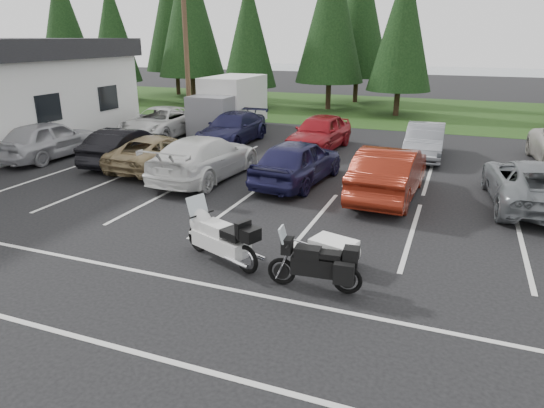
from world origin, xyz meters
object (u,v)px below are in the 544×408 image
(car_near_3, at_px, (205,157))
(car_near_4, at_px, (298,161))
(car_far_0, at_px, (160,123))
(box_truck, at_px, (226,105))
(car_near_2, at_px, (160,152))
(car_near_5, at_px, (389,172))
(car_near_6, at_px, (532,184))
(touring_motorcycle, at_px, (221,233))
(car_far_2, at_px, (319,132))
(car_far_1, at_px, (232,128))
(car_near_1, at_px, (126,146))
(adventure_motorcycle, at_px, (314,260))
(utility_pole, at_px, (186,42))
(car_near_0, at_px, (49,139))
(car_far_3, at_px, (425,141))
(cargo_trailer, at_px, (333,253))

(car_near_3, relative_size, car_near_4, 1.15)
(car_far_0, bearing_deg, box_truck, 45.46)
(car_near_2, bearing_deg, car_near_5, 179.81)
(car_near_6, distance_m, touring_motorcycle, 9.99)
(car_far_2, bearing_deg, car_far_1, -173.14)
(car_near_1, distance_m, car_far_1, 5.70)
(car_near_6, height_order, adventure_motorcycle, car_near_6)
(utility_pole, height_order, car_near_0, utility_pole)
(utility_pole, relative_size, car_near_6, 1.73)
(car_near_5, distance_m, touring_motorcycle, 6.97)
(car_near_1, bearing_deg, car_far_1, -118.58)
(car_near_1, xyz_separation_m, car_near_6, (15.01, 0.09, -0.01))
(utility_pole, relative_size, car_near_3, 1.65)
(car_near_2, bearing_deg, car_far_3, -147.25)
(car_far_0, height_order, touring_motorcycle, car_far_0)
(box_truck, bearing_deg, car_far_1, -58.35)
(car_near_6, relative_size, car_far_3, 1.19)
(car_near_0, height_order, car_near_2, car_near_0)
(car_far_3, height_order, cargo_trailer, car_far_3)
(car_near_6, xyz_separation_m, adventure_motorcycle, (-4.73, -7.48, -0.05))
(car_near_3, height_order, car_far_1, car_near_3)
(car_near_6, xyz_separation_m, car_far_0, (-16.80, 5.12, 0.04))
(car_near_6, bearing_deg, car_far_0, -21.91)
(utility_pole, bearing_deg, car_near_6, -24.24)
(car_near_0, height_order, car_near_5, car_near_5)
(car_far_3, bearing_deg, car_near_6, -57.68)
(car_near_3, bearing_deg, utility_pole, -54.17)
(utility_pole, relative_size, cargo_trailer, 6.31)
(car_far_2, height_order, car_far_3, car_far_2)
(utility_pole, distance_m, car_near_4, 12.31)
(car_near_2, distance_m, car_near_5, 9.02)
(car_near_5, bearing_deg, box_truck, -37.86)
(car_near_6, bearing_deg, car_near_0, -3.35)
(utility_pole, bearing_deg, car_near_0, -106.31)
(car_near_0, bearing_deg, box_truck, -115.95)
(car_far_2, relative_size, cargo_trailer, 3.34)
(cargo_trailer, bearing_deg, car_near_5, 101.98)
(car_far_2, xyz_separation_m, car_far_3, (4.67, 0.16, -0.09))
(car_near_5, xyz_separation_m, adventure_motorcycle, (-0.50, -6.81, -0.16))
(car_far_1, relative_size, adventure_motorcycle, 2.30)
(car_near_0, bearing_deg, car_near_1, -171.90)
(car_far_3, relative_size, touring_motorcycle, 1.67)
(car_near_3, relative_size, car_far_0, 0.99)
(touring_motorcycle, bearing_deg, car_far_1, 136.41)
(car_near_3, xyz_separation_m, car_far_3, (7.27, 6.28, -0.07))
(box_truck, relative_size, car_near_0, 1.16)
(car_near_0, xyz_separation_m, car_near_5, (14.41, -0.14, 0.01))
(car_near_4, height_order, car_near_5, car_near_5)
(car_near_4, distance_m, cargo_trailer, 6.67)
(car_near_0, distance_m, car_near_2, 5.40)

